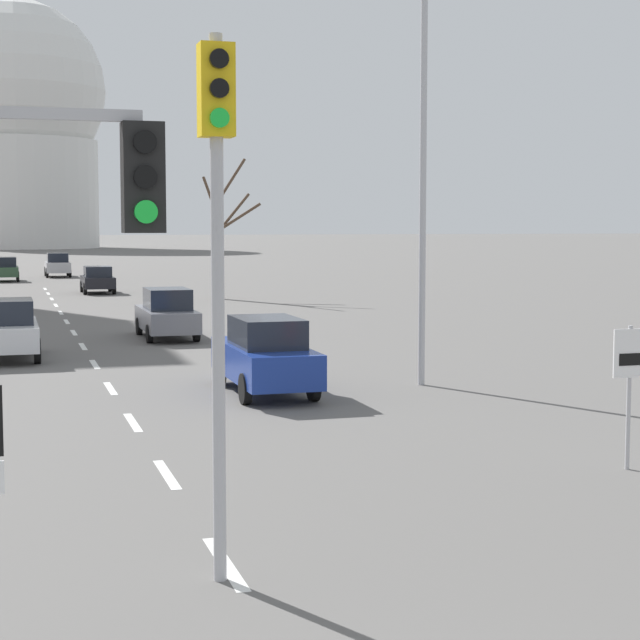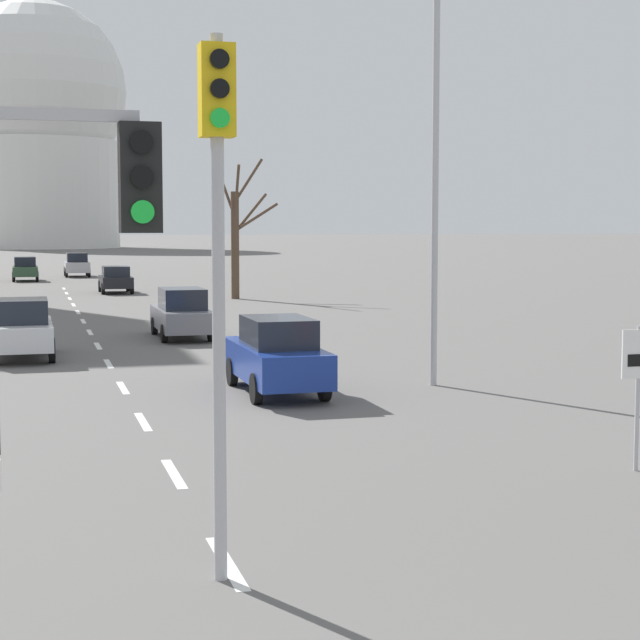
# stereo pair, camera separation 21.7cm
# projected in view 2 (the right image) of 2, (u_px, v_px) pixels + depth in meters

# --- Properties ---
(lane_stripe_1) EXTENTS (0.16, 2.00, 0.01)m
(lane_stripe_1) POSITION_uv_depth(u_px,v_px,m) (227.00, 562.00, 12.11)
(lane_stripe_1) COLOR silver
(lane_stripe_1) RESTS_ON ground_plane
(lane_stripe_2) EXTENTS (0.16, 2.00, 0.01)m
(lane_stripe_2) POSITION_uv_depth(u_px,v_px,m) (174.00, 474.00, 16.43)
(lane_stripe_2) COLOR silver
(lane_stripe_2) RESTS_ON ground_plane
(lane_stripe_3) EXTENTS (0.16, 2.00, 0.01)m
(lane_stripe_3) POSITION_uv_depth(u_px,v_px,m) (143.00, 422.00, 20.75)
(lane_stripe_3) COLOR silver
(lane_stripe_3) RESTS_ON ground_plane
(lane_stripe_4) EXTENTS (0.16, 2.00, 0.01)m
(lane_stripe_4) POSITION_uv_depth(u_px,v_px,m) (123.00, 388.00, 25.07)
(lane_stripe_4) COLOR silver
(lane_stripe_4) RESTS_ON ground_plane
(lane_stripe_5) EXTENTS (0.16, 2.00, 0.01)m
(lane_stripe_5) POSITION_uv_depth(u_px,v_px,m) (109.00, 364.00, 29.40)
(lane_stripe_5) COLOR silver
(lane_stripe_5) RESTS_ON ground_plane
(lane_stripe_6) EXTENTS (0.16, 2.00, 0.01)m
(lane_stripe_6) POSITION_uv_depth(u_px,v_px,m) (98.00, 346.00, 33.72)
(lane_stripe_6) COLOR silver
(lane_stripe_6) RESTS_ON ground_plane
(lane_stripe_7) EXTENTS (0.16, 2.00, 0.01)m
(lane_stripe_7) POSITION_uv_depth(u_px,v_px,m) (90.00, 332.00, 38.04)
(lane_stripe_7) COLOR silver
(lane_stripe_7) RESTS_ON ground_plane
(lane_stripe_8) EXTENTS (0.16, 2.00, 0.01)m
(lane_stripe_8) POSITION_uv_depth(u_px,v_px,m) (83.00, 321.00, 42.36)
(lane_stripe_8) COLOR silver
(lane_stripe_8) RESTS_ON ground_plane
(lane_stripe_9) EXTENTS (0.16, 2.00, 0.01)m
(lane_stripe_9) POSITION_uv_depth(u_px,v_px,m) (78.00, 312.00, 46.68)
(lane_stripe_9) COLOR silver
(lane_stripe_9) RESTS_ON ground_plane
(lane_stripe_10) EXTENTS (0.16, 2.00, 0.01)m
(lane_stripe_10) POSITION_uv_depth(u_px,v_px,m) (73.00, 305.00, 51.01)
(lane_stripe_10) COLOR silver
(lane_stripe_10) RESTS_ON ground_plane
(lane_stripe_11) EXTENTS (0.16, 2.00, 0.01)m
(lane_stripe_11) POSITION_uv_depth(u_px,v_px,m) (70.00, 299.00, 55.33)
(lane_stripe_11) COLOR silver
(lane_stripe_11) RESTS_ON ground_plane
(lane_stripe_12) EXTENTS (0.16, 2.00, 0.01)m
(lane_stripe_12) POSITION_uv_depth(u_px,v_px,m) (67.00, 293.00, 59.65)
(lane_stripe_12) COLOR silver
(lane_stripe_12) RESTS_ON ground_plane
(lane_stripe_13) EXTENTS (0.16, 2.00, 0.01)m
(lane_stripe_13) POSITION_uv_depth(u_px,v_px,m) (64.00, 289.00, 63.97)
(lane_stripe_13) COLOR silver
(lane_stripe_13) RESTS_ON ground_plane
(traffic_signal_near_left) EXTENTS (2.03, 0.34, 5.01)m
(traffic_signal_near_left) POSITION_uv_depth(u_px,v_px,m) (12.00, 228.00, 9.09)
(traffic_signal_near_left) COLOR #B2B2B7
(traffic_signal_near_left) RESTS_ON ground_plane
(traffic_signal_centre_tall) EXTENTS (0.36, 0.34, 5.79)m
(traffic_signal_centre_tall) POSITION_uv_depth(u_px,v_px,m) (218.00, 208.00, 11.18)
(traffic_signal_centre_tall) COLOR #B2B2B7
(traffic_signal_centre_tall) RESTS_ON ground_plane
(speed_limit_sign) EXTENTS (0.60, 0.08, 2.26)m
(speed_limit_sign) POSITION_uv_depth(u_px,v_px,m) (639.00, 374.00, 16.50)
(speed_limit_sign) COLOR #B2B2B7
(speed_limit_sign) RESTS_ON ground_plane
(street_lamp_right) EXTENTS (1.67, 0.36, 9.65)m
(street_lamp_right) POSITION_uv_depth(u_px,v_px,m) (426.00, 142.00, 24.93)
(street_lamp_right) COLOR #B2B2B7
(street_lamp_right) RESTS_ON ground_plane
(sedan_near_left) EXTENTS (1.75, 3.90, 1.51)m
(sedan_near_left) POSITION_uv_depth(u_px,v_px,m) (116.00, 279.00, 59.81)
(sedan_near_left) COLOR black
(sedan_near_left) RESTS_ON ground_plane
(sedan_near_right) EXTENTS (1.71, 4.40, 1.70)m
(sedan_near_right) POSITION_uv_depth(u_px,v_px,m) (182.00, 314.00, 36.03)
(sedan_near_right) COLOR slate
(sedan_near_right) RESTS_ON ground_plane
(sedan_mid_centre) EXTENTS (1.69, 4.46, 1.75)m
(sedan_mid_centre) POSITION_uv_depth(u_px,v_px,m) (277.00, 355.00, 24.20)
(sedan_mid_centre) COLOR navy
(sedan_mid_centre) RESTS_ON ground_plane
(sedan_far_left) EXTENTS (1.71, 3.90, 1.64)m
(sedan_far_left) POSITION_uv_depth(u_px,v_px,m) (25.00, 269.00, 72.55)
(sedan_far_left) COLOR #2D4C33
(sedan_far_left) RESTS_ON ground_plane
(sedan_far_right) EXTENTS (1.79, 4.29, 1.75)m
(sedan_far_right) POSITION_uv_depth(u_px,v_px,m) (77.00, 265.00, 78.63)
(sedan_far_right) COLOR #B7B7BC
(sedan_far_right) RESTS_ON ground_plane
(sedan_distant_centre) EXTENTS (1.72, 4.13, 1.72)m
(sedan_distant_centre) POSITION_uv_depth(u_px,v_px,m) (23.00, 328.00, 30.51)
(sedan_distant_centre) COLOR silver
(sedan_distant_centre) RESTS_ON ground_plane
(bare_tree_right_near) EXTENTS (2.86, 2.55, 7.22)m
(bare_tree_right_near) POSITION_uv_depth(u_px,v_px,m) (237.00, 235.00, 54.96)
(bare_tree_right_near) COLOR brown
(bare_tree_right_near) RESTS_ON ground_plane
(capitol_dome) EXTENTS (29.18, 29.18, 41.22)m
(capitol_dome) POSITION_uv_depth(u_px,v_px,m) (37.00, 125.00, 174.22)
(capitol_dome) COLOR silver
(capitol_dome) RESTS_ON ground_plane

